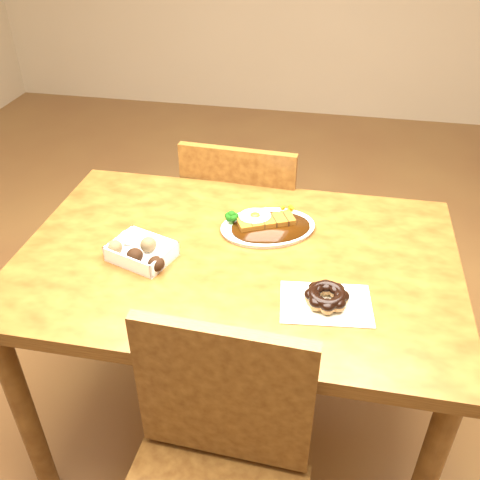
% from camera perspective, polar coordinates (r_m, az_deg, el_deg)
% --- Properties ---
extents(ground, '(6.00, 6.00, 0.00)m').
position_cam_1_polar(ground, '(2.01, -0.25, -19.09)').
color(ground, brown).
rests_on(ground, ground).
extents(table, '(1.20, 0.80, 0.75)m').
position_cam_1_polar(table, '(1.53, -0.31, -4.58)').
color(table, '#47240E').
rests_on(table, ground).
extents(chair_far, '(0.44, 0.44, 0.87)m').
position_cam_1_polar(chair_far, '(2.06, 0.56, 1.24)').
color(chair_far, '#47240E').
rests_on(chair_far, ground).
extents(katsu_curry_plate, '(0.32, 0.28, 0.05)m').
position_cam_1_polar(katsu_curry_plate, '(1.57, 2.81, 1.63)').
color(katsu_curry_plate, white).
rests_on(katsu_curry_plate, table).
extents(donut_box, '(0.20, 0.17, 0.05)m').
position_cam_1_polar(donut_box, '(1.47, -10.64, -1.13)').
color(donut_box, white).
rests_on(donut_box, table).
extents(pon_de_ring, '(0.24, 0.18, 0.04)m').
position_cam_1_polar(pon_de_ring, '(1.31, 9.22, -6.05)').
color(pon_de_ring, silver).
rests_on(pon_de_ring, table).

